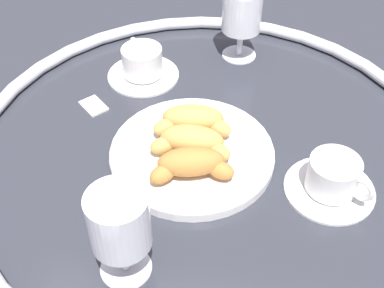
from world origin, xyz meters
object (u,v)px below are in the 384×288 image
Objects in this scene: juice_glass_left at (242,13)px; sugar_packet at (93,105)px; croissant_small at (192,141)px; pastry_plate at (192,153)px; coffee_cup_near at (142,64)px; coffee_cup_far at (333,179)px; juice_glass_right at (120,225)px; croissant_extra at (191,164)px; croissant_large at (193,120)px.

juice_glass_left is 2.80× the size of sugar_packet.
pastry_plate is at bearing -88.58° from croissant_small.
croissant_small is 0.24m from coffee_cup_near.
coffee_cup_far is (-0.22, 0.03, 0.02)m from pastry_plate.
croissant_small is 1.01× the size of coffee_cup_far.
coffee_cup_far is 0.33m from juice_glass_right.
croissant_extra is 0.94× the size of juice_glass_left.
croissant_small is (-0.01, 0.05, 0.00)m from croissant_large.
coffee_cup_far is at bearing 171.66° from pastry_plate.
pastry_plate is 5.24× the size of sugar_packet.
coffee_cup_near is 1.00× the size of coffee_cup_far.
pastry_plate is at bearing -102.18° from juice_glass_right.
pastry_plate is 1.93× the size of coffee_cup_far.
coffee_cup_near and coffee_cup_far have the same top height.
juice_glass_right is at bearing 71.48° from croissant_extra.
coffee_cup_near is at bearing -33.67° from coffee_cup_far.
pastry_plate is 0.05m from croissant_large.
croissant_large is at bearing -98.59° from juice_glass_right.
croissant_large is 0.20m from coffee_cup_near.
croissant_large is 0.97× the size of juice_glass_left.
juice_glass_right is (0.09, 0.52, -0.00)m from juice_glass_left.
pastry_plate reaches higher than sugar_packet.
croissant_large is at bearing -81.67° from croissant_small.
croissant_small reaches higher than sugar_packet.
croissant_large is at bearing -81.20° from pastry_plate.
juice_glass_left is (-0.03, -0.36, 0.05)m from croissant_extra.
croissant_large reaches higher than pastry_plate.
croissant_extra is at bearing 99.12° from pastry_plate.
sugar_packet is at bearing -26.39° from croissant_small.
croissant_extra is 0.21m from coffee_cup_far.
croissant_small is 1.04× the size of croissant_extra.
croissant_extra is (-0.01, 0.05, 0.03)m from pastry_plate.
sugar_packet is at bearing 41.79° from juice_glass_left.
sugar_packet is at bearing -35.63° from croissant_extra.
pastry_plate is at bearing 123.44° from coffee_cup_near.
sugar_packet is (0.24, 0.21, -0.09)m from juice_glass_left.
croissant_small is 0.22m from coffee_cup_far.
croissant_small is at bearing 82.76° from juice_glass_left.
sugar_packet is (0.41, -0.13, -0.02)m from coffee_cup_far.
juice_glass_left reaches higher than croissant_extra.
croissant_large reaches higher than coffee_cup_near.
croissant_large is at bearing 129.07° from coffee_cup_near.
croissant_large and croissant_small have the same top height.
croissant_large is 1.03× the size of croissant_extra.
coffee_cup_near is at bearing -78.45° from juice_glass_right.
croissant_extra is at bearing 119.12° from coffee_cup_near.
coffee_cup_far is (-0.22, 0.08, -0.01)m from croissant_large.
croissant_large and croissant_extra have the same top height.
coffee_cup_near is (0.14, -0.25, -0.01)m from croissant_extra.
croissant_small is 1.01× the size of coffee_cup_near.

